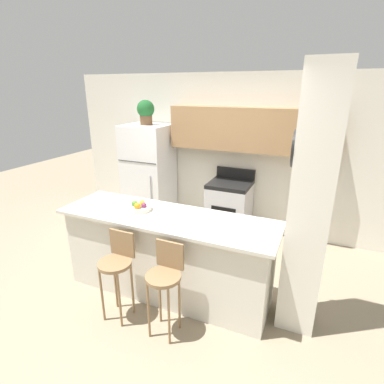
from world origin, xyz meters
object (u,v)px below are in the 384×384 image
(bar_stool_left, at_px, (117,264))
(fruit_bowl, at_px, (140,207))
(stove_range, at_px, (229,209))
(bar_stool_right, at_px, (165,277))
(potted_plant_on_fridge, at_px, (146,111))
(refrigerator, at_px, (149,175))

(bar_stool_left, xyz_separation_m, fruit_bowl, (-0.08, 0.57, 0.40))
(bar_stool_left, bearing_deg, stove_range, 77.49)
(bar_stool_right, height_order, potted_plant_on_fridge, potted_plant_on_fridge)
(potted_plant_on_fridge, distance_m, fruit_bowl, 2.09)
(bar_stool_left, relative_size, fruit_bowl, 3.41)
(stove_range, relative_size, fruit_bowl, 3.85)
(bar_stool_right, bearing_deg, refrigerator, 124.46)
(stove_range, distance_m, potted_plant_on_fridge, 2.09)
(fruit_bowl, bearing_deg, bar_stool_left, -82.35)
(fruit_bowl, bearing_deg, bar_stool_right, -42.07)
(refrigerator, xyz_separation_m, stove_range, (1.47, 0.05, -0.41))
(bar_stool_right, bearing_deg, potted_plant_on_fridge, 124.46)
(bar_stool_right, bearing_deg, stove_range, 91.34)
(refrigerator, xyz_separation_m, bar_stool_right, (1.52, -2.21, -0.24))
(refrigerator, distance_m, bar_stool_right, 2.69)
(potted_plant_on_fridge, bearing_deg, stove_range, 1.77)
(bar_stool_left, height_order, fruit_bowl, fruit_bowl)
(refrigerator, height_order, fruit_bowl, refrigerator)
(potted_plant_on_fridge, bearing_deg, bar_stool_right, -55.54)
(refrigerator, relative_size, bar_stool_left, 1.84)
(refrigerator, relative_size, stove_range, 1.62)
(refrigerator, xyz_separation_m, potted_plant_on_fridge, (-0.00, 0.00, 1.09))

